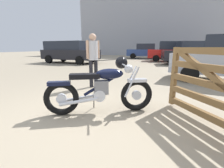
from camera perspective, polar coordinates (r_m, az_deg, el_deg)
The scene contains 9 objects.
ground_plane at distance 3.01m, azimuth -11.35°, elevation -11.34°, with size 80.00×80.00×0.00m, color gray.
vintage_motorcycle at distance 2.97m, azimuth -3.38°, elevation -1.36°, with size 1.90×1.13×1.07m.
bystander at distance 4.94m, azimuth -6.98°, elevation 10.61°, with size 0.30×0.39×1.66m.
red_hatchback_near at distance 13.39m, azimuth -15.53°, elevation 11.52°, with size 4.83×2.27×1.74m.
white_estate_far at distance 15.38m, azimuth 20.85°, elevation 11.23°, with size 4.01×2.04×1.78m.
dark_sedan_left at distance 12.79m, azimuth 27.62°, elevation 9.99°, with size 4.41×2.40×1.67m.
blue_hatchback_right at distance 16.60m, azimuth 32.38°, elevation 9.87°, with size 4.45×2.52×1.67m.
pale_sedan_back at distance 18.72m, azimuth 12.17°, elevation 11.75°, with size 4.38×2.30×1.67m.
industrial_building at distance 32.07m, azimuth 15.25°, elevation 19.66°, with size 23.92×15.14×22.21m.
Camera 1 is at (1.40, -2.36, 1.24)m, focal length 24.84 mm.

